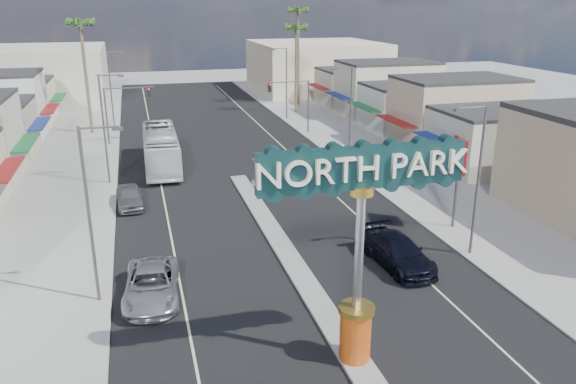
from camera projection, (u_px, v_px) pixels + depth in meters
ground at (236, 174)px, 49.25m from camera, size 160.00×160.00×0.00m
road at (236, 174)px, 49.25m from camera, size 20.00×120.00×0.01m
median_island at (282, 246)px, 34.62m from camera, size 1.30×30.00×0.16m
sidewalk_left at (66, 187)px, 45.73m from camera, size 8.00×120.00×0.12m
sidewalk_right at (383, 162)px, 52.73m from camera, size 8.00×120.00×0.12m
storefront_row_right at (416, 103)px, 66.16m from camera, size 12.00×42.00×6.00m
backdrop_far_left at (35, 75)px, 83.55m from camera, size 20.00×20.00×8.00m
backdrop_far_right at (316, 66)px, 94.55m from camera, size 20.00×20.00×8.00m
gateway_sign at (360, 231)px, 21.76m from camera, size 8.20×1.50×9.15m
traffic_signal_left at (123, 104)px, 58.36m from camera, size 5.09×0.45×6.00m
traffic_signal_right at (293, 96)px, 62.95m from camera, size 5.09×0.45×6.00m
streetlight_l_near at (92, 207)px, 26.75m from camera, size 2.03×0.22×9.00m
streetlight_l_mid at (106, 124)px, 45.01m from camera, size 2.03×0.22×9.00m
streetlight_l_far at (112, 86)px, 65.10m from camera, size 2.03×0.22×9.00m
streetlight_r_near at (476, 174)px, 31.97m from camera, size 2.03×0.22×9.00m
streetlight_r_mid at (349, 111)px, 50.23m from camera, size 2.03×0.22×9.00m
streetlight_r_far at (285, 80)px, 70.32m from camera, size 2.03×0.22×9.00m
palm_left_far at (81, 30)px, 60.56m from camera, size 2.60×2.60×13.10m
palm_right_mid at (296, 32)px, 72.83m from camera, size 2.60×2.60×12.10m
palm_right_far at (298, 17)px, 78.23m from camera, size 2.60×2.60×14.10m
suv_left at (152, 284)px, 28.39m from camera, size 3.13×5.96×1.60m
suv_right at (398, 252)px, 31.95m from camera, size 2.79×6.00×1.69m
car_parked_left at (129, 196)px, 41.23m from camera, size 2.13×4.71×1.57m
city_bus at (161, 148)px, 50.86m from camera, size 3.12×12.56×3.49m
bank_pylon_sign at (459, 161)px, 36.05m from camera, size 0.62×1.89×6.03m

